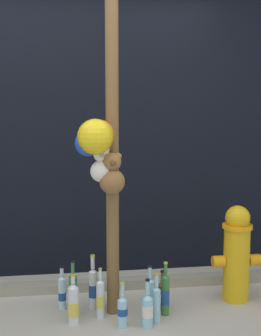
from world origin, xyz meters
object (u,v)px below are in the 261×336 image
object	(u,v)px
bottle_7	(113,291)
bottle_6	(73,293)
bottle_0	(62,292)
bottle_1	(73,304)
memorial_post	(104,114)
fire_hydrant	(237,253)
bottle_5	(162,295)
bottle_2	(100,298)
bottle_11	(122,310)
bottle_3	(165,294)
bottle_9	(93,288)
bottle_10	(148,310)
bottle_8	(156,303)
bottle_4	(150,297)

from	to	relation	value
bottle_7	bottle_6	bearing A→B (deg)	-161.08
bottle_0	bottle_1	bearing A→B (deg)	-72.84
memorial_post	bottle_1	bearing A→B (deg)	-159.26
fire_hydrant	bottle_5	bearing A→B (deg)	-171.22
bottle_2	bottle_11	size ratio (longest dim) A/B	1.17
bottle_3	bottle_9	bearing A→B (deg)	161.45
bottle_5	bottle_10	size ratio (longest dim) A/B	0.88
fire_hydrant	bottle_0	world-z (taller)	fire_hydrant
memorial_post	bottle_11	world-z (taller)	memorial_post
bottle_0	bottle_8	bearing A→B (deg)	-26.27
bottle_0	bottle_7	distance (m)	0.38
memorial_post	bottle_1	distance (m)	1.36
bottle_3	bottle_4	world-z (taller)	bottle_3
bottle_4	bottle_11	xyz separation A→B (m)	(-0.21, -0.12, -0.03)
bottle_1	bottle_3	world-z (taller)	bottle_3
bottle_0	bottle_11	distance (m)	0.55
fire_hydrant	bottle_4	distance (m)	0.80
bottle_9	bottle_1	bearing A→B (deg)	-124.04
bottle_9	bottle_11	distance (m)	0.37
bottle_3	bottle_7	world-z (taller)	bottle_3
bottle_9	fire_hydrant	bearing A→B (deg)	0.75
bottle_6	bottle_11	distance (m)	0.41
fire_hydrant	bottle_10	bearing A→B (deg)	-154.84
bottle_0	bottle_7	xyz separation A→B (m)	(0.38, -0.03, -0.00)
bottle_0	bottle_1	distance (m)	0.27
bottle_9	bottle_7	bearing A→B (deg)	3.01
bottle_3	bottle_9	distance (m)	0.55
fire_hydrant	bottle_6	size ratio (longest dim) A/B	1.83
memorial_post	bottle_5	distance (m)	1.43
bottle_11	memorial_post	bearing A→B (deg)	118.93
memorial_post	bottle_10	size ratio (longest dim) A/B	7.85
fire_hydrant	bottle_7	size ratio (longest dim) A/B	2.29
bottle_0	bottle_2	distance (m)	0.34
bottle_2	bottle_5	distance (m)	0.48
bottle_0	bottle_2	bearing A→B (deg)	-34.81
bottle_2	bottle_7	bearing A→B (deg)	57.17
bottle_5	bottle_8	size ratio (longest dim) A/B	0.85
bottle_7	bottle_11	distance (m)	0.33
bottle_1	bottle_3	distance (m)	0.68
bottle_8	bottle_0	bearing A→B (deg)	153.73
bottle_2	bottle_9	size ratio (longest dim) A/B	0.88
bottle_1	bottle_3	xyz separation A→B (m)	(0.67, 0.05, 0.02)
memorial_post	bottle_6	size ratio (longest dim) A/B	6.56
bottle_2	bottle_4	world-z (taller)	bottle_4
bottle_6	bottle_9	xyz separation A→B (m)	(0.15, 0.10, -0.00)
bottle_0	bottle_4	distance (m)	0.67
bottle_1	bottle_5	distance (m)	0.69
bottle_11	bottle_8	bearing A→B (deg)	5.62
bottle_2	bottle_7	xyz separation A→B (m)	(0.11, 0.16, -0.01)
bottle_10	bottle_4	bearing A→B (deg)	74.13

